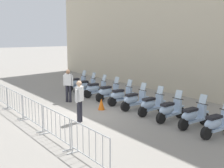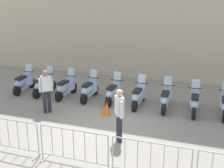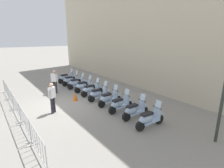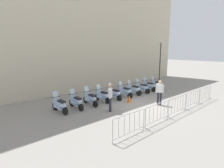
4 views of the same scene
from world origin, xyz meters
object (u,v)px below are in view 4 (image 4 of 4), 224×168
motorcycle_2 (91,99)px  barrier_segment_0 (130,125)px  motorcycle_3 (103,96)px  motorcycle_4 (114,94)px  barrier_segment_1 (157,114)px  motorcycle_7 (142,88)px  barrier_segment_3 (193,99)px  motorcycle_6 (134,90)px  barrier_segment_4 (205,94)px  street_lamp (160,58)px  traffic_cone (129,99)px  motorcycle_0 (60,105)px  motorcycle_9 (157,85)px  motorcycle_5 (125,92)px  motorcycle_8 (149,86)px  barrier_segment_2 (178,105)px  officer_near_row_end (160,91)px  motorcycle_1 (77,102)px  officer_mid_plaza (110,96)px

motorcycle_2 → barrier_segment_0: bearing=-98.7°
motorcycle_3 → motorcycle_4: same height
barrier_segment_0 → barrier_segment_1: size_ratio=1.00×
motorcycle_7 → barrier_segment_3: motorcycle_7 is taller
motorcycle_4 → barrier_segment_1: bearing=-100.1°
motorcycle_6 → barrier_segment_0: bearing=-133.1°
barrier_segment_4 → street_lamp: (2.44, 6.48, 2.44)m
traffic_cone → motorcycle_6: bearing=40.2°
motorcycle_0 → motorcycle_9: bearing=6.8°
motorcycle_5 → motorcycle_8: bearing=8.7°
barrier_segment_0 → barrier_segment_2: (4.17, 0.54, 0.00)m
motorcycle_4 → traffic_cone: 1.38m
motorcycle_0 → street_lamp: 12.81m
barrier_segment_0 → traffic_cone: barrier_segment_0 is taller
motorcycle_9 → barrier_segment_4: size_ratio=0.86×
traffic_cone → motorcycle_2: bearing=159.3°
motorcycle_8 → officer_near_row_end: bearing=-127.6°
motorcycle_1 → motorcycle_6: bearing=7.3°
motorcycle_8 → officer_near_row_end: officer_near_row_end is taller
motorcycle_0 → street_lamp: street_lamp is taller
barrier_segment_0 → motorcycle_1: bearing=94.1°
motorcycle_7 → barrier_segment_2: motorcycle_7 is taller
motorcycle_0 → motorcycle_3: 3.36m
motorcycle_0 → barrier_segment_1: bearing=-51.6°
motorcycle_6 → barrier_segment_0: size_ratio=0.86×
barrier_segment_3 → barrier_segment_4: same height
motorcycle_9 → street_lamp: size_ratio=0.36×
motorcycle_5 → street_lamp: size_ratio=0.36×
motorcycle_1 → barrier_segment_4: size_ratio=0.86×
motorcycle_1 → motorcycle_3: 2.25m
motorcycle_6 → barrier_segment_2: bearing=-101.7°
motorcycle_4 → motorcycle_2: bearing=-171.7°
motorcycle_1 → officer_mid_plaza: officer_mid_plaza is taller
motorcycle_6 → motorcycle_7: (1.12, 0.11, 0.00)m
barrier_segment_0 → officer_mid_plaza: bearing=70.1°
motorcycle_5 → officer_mid_plaza: officer_mid_plaza is taller
motorcycle_2 → barrier_segment_1: (1.32, -4.72, 0.07)m
motorcycle_1 → motorcycle_6: size_ratio=1.00×
motorcycle_9 → officer_mid_plaza: (-7.39, -2.73, 0.53)m
motorcycle_0 → motorcycle_6: 6.72m
motorcycle_5 → barrier_segment_0: 6.78m
motorcycle_2 → officer_near_row_end: (3.92, -2.65, 0.53)m
motorcycle_3 → motorcycle_5: bearing=5.1°
motorcycle_8 → barrier_segment_3: motorcycle_8 is taller
barrier_segment_3 → barrier_segment_2: bearing=-172.6°
motorcycle_3 → barrier_segment_2: 5.19m
motorcycle_6 → barrier_segment_2: 5.13m
barrier_segment_2 → officer_near_row_end: bearing=74.2°
motorcycle_2 → motorcycle_4: bearing=8.3°
motorcycle_6 → barrier_segment_3: 4.87m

